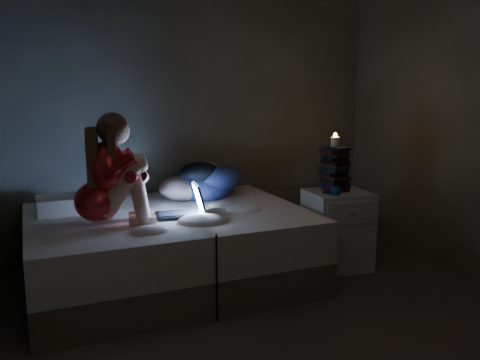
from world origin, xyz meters
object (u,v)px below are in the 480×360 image
laptop (179,200)px  phone (332,193)px  bed (169,247)px  woman (96,169)px  candle (335,142)px  nightstand (337,230)px

laptop → phone: laptop is taller
bed → woman: (-0.55, -0.17, 0.68)m
candle → phone: 0.43m
bed → laptop: laptop is taller
nightstand → bed: bearing=176.9°
phone → laptop: bearing=154.6°
woman → phone: (1.85, -0.14, -0.30)m
laptop → nightstand: 1.42m
bed → woman: bearing=-162.9°
candle → laptop: bearing=179.3°
candle → phone: bearing=-126.8°
candle → phone: candle is taller
laptop → candle: candle is taller
candle → phone: size_ratio=0.57×
woman → phone: woman is taller
laptop → nightstand: bearing=4.9°
woman → candle: bearing=9.8°
woman → laptop: (0.59, 0.01, -0.27)m
bed → nightstand: nightstand is taller
woman → nightstand: woman is taller
woman → nightstand: bearing=8.1°
nightstand → candle: 0.75m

